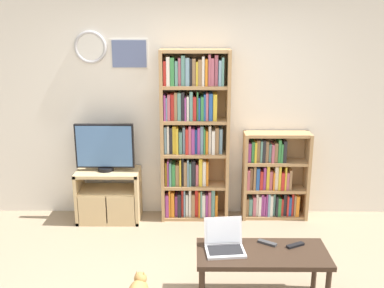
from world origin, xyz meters
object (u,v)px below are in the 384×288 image
bookshelf_tall (193,137)px  remote_near_laptop (267,243)px  laptop (224,242)px  bookshelf_short (272,178)px  coffee_table (262,258)px  tv_stand (109,195)px  television (105,147)px  remote_far_from_laptop (295,245)px

bookshelf_tall → remote_near_laptop: bearing=-67.6°
bookshelf_tall → remote_near_laptop: size_ratio=12.43×
laptop → bookshelf_short: bearing=62.1°
bookshelf_tall → coffee_table: bearing=-70.9°
bookshelf_short → coffee_table: bookshelf_short is taller
tv_stand → coffee_table: size_ratio=0.67×
tv_stand → television: television is taller
coffee_table → remote_far_from_laptop: bearing=18.0°
bookshelf_tall → laptop: size_ratio=5.79×
tv_stand → television: size_ratio=1.09×
tv_stand → bookshelf_tall: bookshelf_tall is taller
remote_near_laptop → remote_far_from_laptop: size_ratio=0.97×
coffee_table → remote_far_from_laptop: remote_far_from_laptop is taller
remote_far_from_laptop → remote_near_laptop: bearing=53.2°
television → laptop: television is taller
remote_near_laptop → remote_far_from_laptop: (0.23, -0.04, 0.00)m
remote_near_laptop → tv_stand: bearing=-98.9°
bookshelf_short → laptop: bookshelf_short is taller
bookshelf_short → remote_near_laptop: 1.58m
television → laptop: (1.26, -1.54, -0.36)m
tv_stand → bookshelf_short: bearing=3.4°
tv_stand → laptop: (1.24, -1.53, 0.22)m
tv_stand → remote_far_from_laptop: 2.36m
remote_near_laptop → remote_far_from_laptop: bearing=113.2°
tv_stand → laptop: bearing=-50.9°
television → bookshelf_tall: 1.00m
remote_far_from_laptop → bookshelf_tall: bearing=1.5°
tv_stand → laptop: laptop is taller
bookshelf_short → bookshelf_tall: bearing=-179.1°
television → coffee_table: (1.57, -1.58, -0.47)m
bookshelf_short → coffee_table: 1.72m
tv_stand → remote_near_laptop: bearing=-41.8°
coffee_table → remote_near_laptop: 0.16m
television → bookshelf_tall: size_ratio=0.34×
coffee_table → remote_far_from_laptop: size_ratio=6.59×
bookshelf_tall → laptop: (0.27, -1.63, -0.46)m
tv_stand → remote_near_laptop: size_ratio=4.55×
tv_stand → laptop: size_ratio=2.12×
bookshelf_short → television: bearing=-177.1°
bookshelf_short → tv_stand: bearing=-176.6°
bookshelf_short → remote_near_laptop: (-0.30, -1.55, -0.01)m
tv_stand → coffee_table: 2.21m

